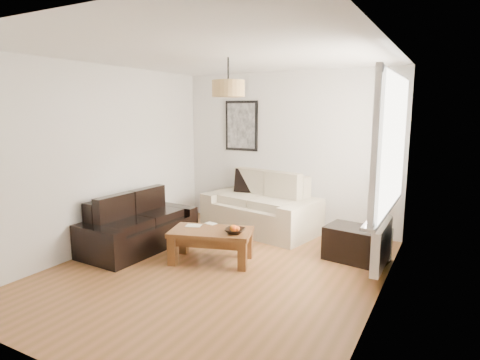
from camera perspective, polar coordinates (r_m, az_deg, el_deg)
The scene contains 21 objects.
floor at distance 5.14m, azimuth -3.27°, elevation -12.63°, with size 4.50×4.50×0.00m, color brown.
ceiling at distance 4.80m, azimuth -3.59°, elevation 17.43°, with size 3.80×4.50×0.00m, color white, non-canonical shape.
wall_back at distance 6.80m, azimuth 6.67°, elevation 4.17°, with size 3.80×0.04×2.60m, color silver, non-canonical shape.
wall_front at distance 3.16m, azimuth -25.59°, elevation -3.30°, with size 3.80×0.04×2.60m, color silver, non-canonical shape.
wall_left at distance 6.02m, azimuth -18.99°, elevation 2.96°, with size 0.04×4.50×2.60m, color silver, non-canonical shape.
wall_right at distance 4.13m, azimuth 19.54°, elevation 0.02°, with size 0.04×4.50×2.60m, color silver, non-canonical shape.
window_bay at distance 4.89m, azimuth 20.79°, elevation 4.93°, with size 0.14×1.90×1.60m, color white, non-canonical shape.
radiator at distance 5.13m, azimuth 19.51°, elevation -8.72°, with size 0.10×0.90×0.52m, color white.
poster at distance 7.11m, azimuth 0.22°, elevation 7.71°, with size 0.62×0.04×0.87m, color black, non-canonical shape.
pendant_shade at distance 5.02m, azimuth -1.68°, elevation 12.87°, with size 0.40×0.40×0.20m, color tan.
loveseat_cream at distance 6.61m, azimuth 2.98°, elevation -3.37°, with size 1.83×1.00×0.91m, color #BEB299, non-canonical shape.
sofa_leather at distance 6.00m, azimuth -14.09°, elevation -5.91°, with size 1.70×0.83×0.73m, color black, non-canonical shape.
coffee_table at distance 5.34m, azimuth -4.11°, elevation -9.30°, with size 1.05×0.57×0.43m, color brown, non-canonical shape.
ottoman at distance 5.59m, azimuth 16.24°, elevation -8.73°, with size 0.78×0.50×0.45m, color black.
cushion_left at distance 6.91m, azimuth 0.97°, elevation -0.15°, with size 0.41×0.13×0.41m, color black.
cushion_right at distance 6.60m, azimuth 6.77°, elevation -0.77°, with size 0.39×0.12×0.39m, color black.
fruit_bowl at distance 5.12m, azimuth -0.71°, elevation -7.26°, with size 0.26×0.26×0.06m, color black.
orange_a at distance 5.19m, azimuth -0.82°, elevation -6.91°, with size 0.09×0.09×0.09m, color #FD5415.
orange_b at distance 5.18m, azimuth -0.38°, elevation -6.93°, with size 0.07×0.07×0.07m, color #DD5112.
orange_c at distance 5.20m, azimuth -0.93°, elevation -6.88°, with size 0.10×0.10×0.10m, color orange.
papers at distance 5.49m, azimuth -6.62°, elevation -6.45°, with size 0.20×0.14×0.01m, color silver.
Camera 1 is at (2.52, -4.03, 1.96)m, focal length 30.01 mm.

